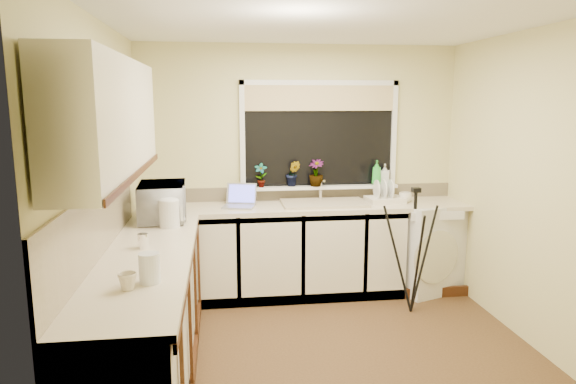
{
  "coord_description": "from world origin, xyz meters",
  "views": [
    {
      "loc": [
        -0.79,
        -3.64,
        1.91
      ],
      "look_at": [
        -0.24,
        0.55,
        1.15
      ],
      "focal_mm": 32.09,
      "sensor_mm": 36.0,
      "label": 1
    }
  ],
  "objects_px": {
    "soap_bottle_green": "(377,173)",
    "soap_bottle_clear": "(385,174)",
    "tripod": "(413,251)",
    "plant_a": "(261,175)",
    "glass_jug": "(149,268)",
    "plant_b": "(293,174)",
    "plant_c": "(316,173)",
    "microwave": "(163,202)",
    "cup_back": "(405,197)",
    "steel_jar": "(143,241)",
    "cup_left": "(127,281)",
    "washing_machine": "(423,245)",
    "kettle": "(169,214)",
    "laptop": "(240,200)",
    "dish_rack": "(385,200)"
  },
  "relations": [
    {
      "from": "soap_bottle_green",
      "to": "soap_bottle_clear",
      "type": "bearing_deg",
      "value": 14.18
    },
    {
      "from": "tripod",
      "to": "plant_a",
      "type": "relative_size",
      "value": 4.77
    },
    {
      "from": "glass_jug",
      "to": "plant_b",
      "type": "bearing_deg",
      "value": 63.34
    },
    {
      "from": "plant_b",
      "to": "soap_bottle_clear",
      "type": "relative_size",
      "value": 1.22
    },
    {
      "from": "tripod",
      "to": "plant_c",
      "type": "distance_m",
      "value": 1.24
    },
    {
      "from": "microwave",
      "to": "cup_back",
      "type": "relative_size",
      "value": 4.44
    },
    {
      "from": "steel_jar",
      "to": "cup_left",
      "type": "bearing_deg",
      "value": -87.74
    },
    {
      "from": "tripod",
      "to": "plant_a",
      "type": "distance_m",
      "value": 1.63
    },
    {
      "from": "microwave",
      "to": "soap_bottle_green",
      "type": "height_order",
      "value": "soap_bottle_green"
    },
    {
      "from": "washing_machine",
      "to": "glass_jug",
      "type": "bearing_deg",
      "value": -160.16
    },
    {
      "from": "steel_jar",
      "to": "plant_a",
      "type": "distance_m",
      "value": 1.79
    },
    {
      "from": "tripod",
      "to": "plant_b",
      "type": "bearing_deg",
      "value": 115.79
    },
    {
      "from": "microwave",
      "to": "plant_c",
      "type": "relative_size",
      "value": 2.09
    },
    {
      "from": "steel_jar",
      "to": "plant_b",
      "type": "bearing_deg",
      "value": 50.63
    },
    {
      "from": "plant_b",
      "to": "plant_c",
      "type": "xyz_separation_m",
      "value": [
        0.23,
        -0.03,
        0.01
      ]
    },
    {
      "from": "glass_jug",
      "to": "plant_a",
      "type": "distance_m",
      "value": 2.37
    },
    {
      "from": "plant_b",
      "to": "soap_bottle_clear",
      "type": "bearing_deg",
      "value": -0.14
    },
    {
      "from": "kettle",
      "to": "plant_c",
      "type": "bearing_deg",
      "value": 33.95
    },
    {
      "from": "soap_bottle_green",
      "to": "cup_left",
      "type": "relative_size",
      "value": 2.5
    },
    {
      "from": "plant_b",
      "to": "soap_bottle_clear",
      "type": "xyz_separation_m",
      "value": [
        0.95,
        -0.0,
        -0.02
      ]
    },
    {
      "from": "tripod",
      "to": "soap_bottle_green",
      "type": "distance_m",
      "value": 0.99
    },
    {
      "from": "laptop",
      "to": "glass_jug",
      "type": "distance_m",
      "value": 2.12
    },
    {
      "from": "plant_a",
      "to": "cup_left",
      "type": "bearing_deg",
      "value": -111.31
    },
    {
      "from": "steel_jar",
      "to": "plant_c",
      "type": "xyz_separation_m",
      "value": [
        1.49,
        1.51,
        0.23
      ]
    },
    {
      "from": "washing_machine",
      "to": "cup_back",
      "type": "xyz_separation_m",
      "value": [
        -0.21,
        0.01,
        0.5
      ]
    },
    {
      "from": "laptop",
      "to": "microwave",
      "type": "distance_m",
      "value": 0.83
    },
    {
      "from": "plant_b",
      "to": "soap_bottle_green",
      "type": "distance_m",
      "value": 0.86
    },
    {
      "from": "glass_jug",
      "to": "soap_bottle_green",
      "type": "distance_m",
      "value": 2.98
    },
    {
      "from": "laptop",
      "to": "plant_b",
      "type": "xyz_separation_m",
      "value": [
        0.54,
        0.2,
        0.22
      ]
    },
    {
      "from": "kettle",
      "to": "microwave",
      "type": "height_order",
      "value": "microwave"
    },
    {
      "from": "washing_machine",
      "to": "plant_b",
      "type": "xyz_separation_m",
      "value": [
        -1.31,
        0.24,
        0.73
      ]
    },
    {
      "from": "kettle",
      "to": "plant_b",
      "type": "bearing_deg",
      "value": 39.79
    },
    {
      "from": "plant_c",
      "to": "soap_bottle_green",
      "type": "bearing_deg",
      "value": 0.1
    },
    {
      "from": "soap_bottle_green",
      "to": "steel_jar",
      "type": "bearing_deg",
      "value": -144.52
    },
    {
      "from": "microwave",
      "to": "cup_left",
      "type": "distance_m",
      "value": 1.66
    },
    {
      "from": "soap_bottle_clear",
      "to": "plant_a",
      "type": "bearing_deg",
      "value": -179.02
    },
    {
      "from": "laptop",
      "to": "microwave",
      "type": "height_order",
      "value": "microwave"
    },
    {
      "from": "laptop",
      "to": "tripod",
      "type": "height_order",
      "value": "tripod"
    },
    {
      "from": "laptop",
      "to": "plant_a",
      "type": "relative_size",
      "value": 1.45
    },
    {
      "from": "plant_b",
      "to": "plant_c",
      "type": "relative_size",
      "value": 0.96
    },
    {
      "from": "tripod",
      "to": "microwave",
      "type": "height_order",
      "value": "microwave"
    },
    {
      "from": "kettle",
      "to": "steel_jar",
      "type": "relative_size",
      "value": 2.12
    },
    {
      "from": "tripod",
      "to": "glass_jug",
      "type": "relative_size",
      "value": 6.74
    },
    {
      "from": "tripod",
      "to": "dish_rack",
      "type": "bearing_deg",
      "value": 73.07
    },
    {
      "from": "microwave",
      "to": "soap_bottle_clear",
      "type": "xyz_separation_m",
      "value": [
        2.17,
        0.68,
        0.1
      ]
    },
    {
      "from": "dish_rack",
      "to": "microwave",
      "type": "bearing_deg",
      "value": -171.43
    },
    {
      "from": "soap_bottle_green",
      "to": "tripod",
      "type": "bearing_deg",
      "value": -81.47
    },
    {
      "from": "microwave",
      "to": "plant_b",
      "type": "height_order",
      "value": "plant_b"
    },
    {
      "from": "plant_a",
      "to": "plant_c",
      "type": "xyz_separation_m",
      "value": [
        0.56,
        -0.0,
        0.01
      ]
    },
    {
      "from": "steel_jar",
      "to": "soap_bottle_clear",
      "type": "distance_m",
      "value": 2.7
    }
  ]
}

